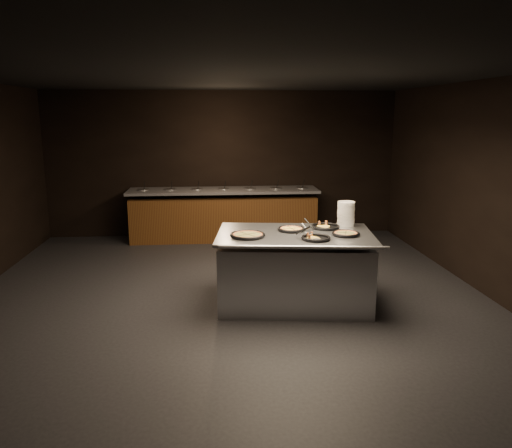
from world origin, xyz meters
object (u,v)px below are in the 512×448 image
object	(u,v)px
pan_veggie_whole	(248,235)
serving_counter	(294,270)
pan_cheese_whole	(291,229)
plate_stack	(346,214)

from	to	relation	value
pan_veggie_whole	serving_counter	bearing A→B (deg)	11.56
pan_cheese_whole	plate_stack	bearing A→B (deg)	15.91
plate_stack	pan_cheese_whole	world-z (taller)	plate_stack
serving_counter	pan_veggie_whole	size ratio (longest dim) A/B	4.80
pan_veggie_whole	pan_cheese_whole	world-z (taller)	same
plate_stack	pan_veggie_whole	world-z (taller)	plate_stack
serving_counter	pan_cheese_whole	distance (m)	0.54
pan_cheese_whole	pan_veggie_whole	bearing A→B (deg)	-154.68
pan_veggie_whole	pan_cheese_whole	xyz separation A→B (m)	(0.59, 0.28, -0.00)
plate_stack	pan_veggie_whole	distance (m)	1.47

